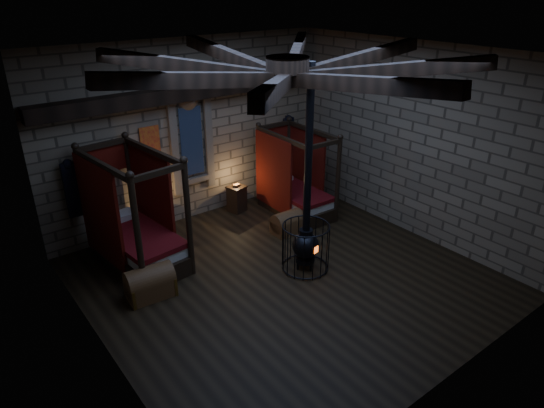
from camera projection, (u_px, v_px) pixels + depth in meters
room at (284, 83)px, 7.96m from camera, size 7.02×7.02×4.29m
bed_left at (136, 236)px, 9.78m from camera, size 1.41×2.34×2.33m
bed_right at (294, 192)px, 11.96m from camera, size 1.11×2.01×2.06m
trunk_left at (150, 283)px, 8.80m from camera, size 0.88×0.60×0.62m
trunk_right at (288, 223)px, 11.06m from camera, size 0.73×0.47×0.53m
nightstand_left at (161, 219)px, 10.97m from camera, size 0.52×0.51×0.85m
nightstand_right at (237, 198)px, 12.06m from camera, size 0.50×0.49×0.72m
stove at (306, 242)px, 9.52m from camera, size 0.94×0.94×4.05m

